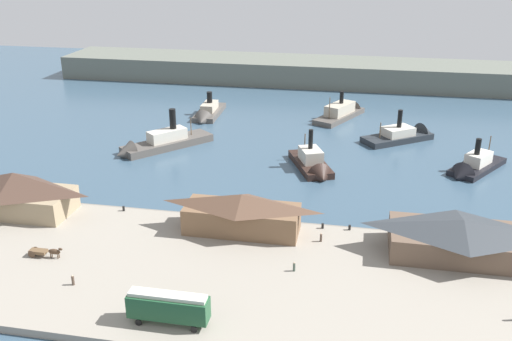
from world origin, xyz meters
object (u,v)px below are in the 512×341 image
at_px(ferry_shed_west_terminal, 242,213).
at_px(pedestrian_near_east_shed, 321,238).
at_px(ferry_approaching_west, 157,144).
at_px(ferry_moored_west, 406,135).
at_px(horse_cart, 45,252).
at_px(ferry_approaching_east, 344,112).
at_px(ferry_departing_north, 207,113).
at_px(pedestrian_walking_east, 294,267).
at_px(mooring_post_west, 124,209).
at_px(ferry_shed_east_terminal, 462,237).
at_px(pedestrian_near_west_shed, 73,280).
at_px(mooring_post_east, 323,226).
at_px(street_tram, 168,306).
at_px(ferry_mid_harbor, 313,165).
at_px(ferry_near_quay, 472,168).
at_px(ferry_shed_customs_shed, 16,192).
at_px(mooring_post_center_east, 350,227).

xyz_separation_m(ferry_shed_west_terminal, pedestrian_near_east_shed, (13.57, -1.10, -2.79)).
distance_m(ferry_approaching_west, ferry_moored_west, 63.08).
xyz_separation_m(horse_cart, ferry_approaching_west, (-1.27, 53.65, -0.63)).
height_order(ferry_approaching_east, ferry_approaching_west, ferry_approaching_west).
relative_size(pedestrian_near_east_shed, ferry_departing_north, 0.08).
bearing_deg(pedestrian_walking_east, ferry_approaching_east, 87.98).
distance_m(pedestrian_near_east_shed, ferry_departing_north, 79.70).
distance_m(mooring_post_west, ferry_approaching_east, 81.84).
xyz_separation_m(ferry_shed_east_terminal, pedestrian_near_west_shed, (-55.78, -19.48, -2.36)).
distance_m(mooring_post_east, mooring_post_west, 36.50).
distance_m(street_tram, pedestrian_near_west_shed, 17.57).
xyz_separation_m(mooring_post_west, ferry_mid_harbor, (32.05, 29.33, -0.29)).
bearing_deg(ferry_departing_north, ferry_approaching_east, 12.00).
height_order(pedestrian_walking_east, ferry_approaching_west, ferry_approaching_west).
height_order(ferry_shed_west_terminal, mooring_post_east, ferry_shed_west_terminal).
bearing_deg(ferry_near_quay, ferry_approaching_west, 179.35).
height_order(pedestrian_near_west_shed, pedestrian_walking_east, pedestrian_near_west_shed).
relative_size(ferry_shed_west_terminal, mooring_post_east, 21.94).
xyz_separation_m(ferry_shed_customs_shed, ferry_approaching_west, (12.04, 39.79, -3.61)).
distance_m(pedestrian_walking_east, mooring_post_center_east, 16.72).
bearing_deg(pedestrian_near_east_shed, ferry_shed_east_terminal, -0.34).
bearing_deg(ferry_departing_north, pedestrian_near_west_shed, -86.91).
relative_size(mooring_post_west, ferry_approaching_west, 0.04).
relative_size(ferry_shed_east_terminal, ferry_near_quay, 1.21).
distance_m(horse_cart, mooring_post_east, 45.61).
bearing_deg(pedestrian_near_west_shed, pedestrian_walking_east, 17.58).
height_order(ferry_shed_customs_shed, ferry_moored_west, ferry_shed_customs_shed).
xyz_separation_m(street_tram, ferry_departing_north, (-21.30, 95.04, -2.62)).
bearing_deg(ferry_moored_west, ferry_near_quay, -57.27).
relative_size(ferry_moored_west, ferry_departing_north, 1.03).
distance_m(ferry_shed_east_terminal, ferry_moored_west, 60.53).
distance_m(ferry_moored_west, ferry_departing_north, 56.17).
xyz_separation_m(pedestrian_near_east_shed, ferry_near_quay, (29.75, 39.64, -0.75)).
xyz_separation_m(mooring_post_west, ferry_approaching_east, (36.53, 73.24, -0.15)).
relative_size(ferry_shed_west_terminal, pedestrian_walking_east, 13.04).
bearing_deg(pedestrian_near_west_shed, ferry_departing_north, 93.09).
height_order(mooring_post_west, ferry_approaching_east, ferry_approaching_east).
height_order(ferry_shed_customs_shed, pedestrian_near_west_shed, ferry_shed_customs_shed).
relative_size(street_tram, mooring_post_east, 11.78).
bearing_deg(ferry_departing_north, mooring_post_east, -59.25).
bearing_deg(mooring_post_east, ferry_near_quay, 49.48).
xyz_separation_m(ferry_shed_customs_shed, ferry_shed_west_terminal, (41.81, 0.43, -0.43)).
xyz_separation_m(street_tram, horse_cart, (-24.62, 12.22, -1.66)).
height_order(mooring_post_center_east, mooring_post_east, same).
bearing_deg(ferry_near_quay, ferry_shed_west_terminal, -138.35).
bearing_deg(pedestrian_near_east_shed, mooring_post_west, 172.80).
bearing_deg(mooring_post_east, ferry_moored_west, 73.21).
relative_size(pedestrian_near_east_shed, mooring_post_center_east, 1.69).
height_order(ferry_shed_east_terminal, ferry_mid_harbor, ferry_mid_harbor).
bearing_deg(ferry_approaching_east, pedestrian_near_west_shed, -109.16).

